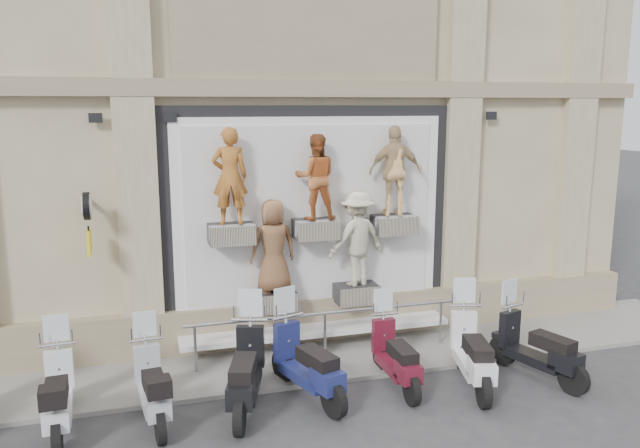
# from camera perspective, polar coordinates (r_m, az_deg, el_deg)

# --- Properties ---
(ground) EXTENTS (90.00, 90.00, 0.00)m
(ground) POSITION_cam_1_polar(r_m,az_deg,el_deg) (9.86, 3.97, -16.75)
(ground) COLOR #323235
(ground) RESTS_ON ground
(sidewalk) EXTENTS (16.00, 2.20, 0.08)m
(sidewalk) POSITION_cam_1_polar(r_m,az_deg,el_deg) (11.64, 0.30, -12.01)
(sidewalk) COLOR gray
(sidewalk) RESTS_ON ground
(building) EXTENTS (14.00, 8.60, 12.00)m
(building) POSITION_cam_1_polar(r_m,az_deg,el_deg) (15.55, -5.09, 16.12)
(building) COLOR #C2B38D
(building) RESTS_ON ground
(shop_vitrine) EXTENTS (5.60, 0.95, 4.30)m
(shop_vitrine) POSITION_cam_1_polar(r_m,az_deg,el_deg) (11.58, -0.13, -0.03)
(shop_vitrine) COLOR black
(shop_vitrine) RESTS_ON ground
(guard_rail) EXTENTS (5.06, 0.10, 0.93)m
(guard_rail) POSITION_cam_1_polar(r_m,az_deg,el_deg) (11.40, 0.45, -10.23)
(guard_rail) COLOR #9EA0A5
(guard_rail) RESTS_ON ground
(clock_sign_bracket) EXTENTS (0.10, 0.80, 1.02)m
(clock_sign_bracket) POSITION_cam_1_polar(r_m,az_deg,el_deg) (10.82, -20.48, 0.79)
(clock_sign_bracket) COLOR black
(clock_sign_bracket) RESTS_ON ground
(scooter_b) EXTENTS (0.66, 1.92, 1.54)m
(scooter_b) POSITION_cam_1_polar(r_m,az_deg,el_deg) (9.71, -22.93, -13.06)
(scooter_b) COLOR silver
(scooter_b) RESTS_ON ground
(scooter_c) EXTENTS (0.72, 1.88, 1.49)m
(scooter_c) POSITION_cam_1_polar(r_m,az_deg,el_deg) (9.58, -15.13, -13.04)
(scooter_c) COLOR #9B9EA8
(scooter_c) RESTS_ON ground
(scooter_d) EXTENTS (1.19, 2.17, 1.70)m
(scooter_d) POSITION_cam_1_polar(r_m,az_deg,el_deg) (9.62, -6.83, -11.95)
(scooter_d) COLOR black
(scooter_d) RESTS_ON ground
(scooter_e) EXTENTS (1.17, 2.12, 1.66)m
(scooter_e) POSITION_cam_1_polar(r_m,az_deg,el_deg) (9.89, -1.22, -11.34)
(scooter_e) COLOR #171D50
(scooter_e) RESTS_ON ground
(scooter_f) EXTENTS (0.57, 1.85, 1.50)m
(scooter_f) POSITION_cam_1_polar(r_m,az_deg,el_deg) (10.39, 6.95, -10.77)
(scooter_f) COLOR #4D0D1B
(scooter_f) RESTS_ON ground
(scooter_g) EXTENTS (1.12, 2.13, 1.66)m
(scooter_g) POSITION_cam_1_polar(r_m,az_deg,el_deg) (10.59, 13.80, -10.11)
(scooter_g) COLOR silver
(scooter_g) RESTS_ON ground
(scooter_h) EXTENTS (1.13, 2.03, 1.59)m
(scooter_h) POSITION_cam_1_polar(r_m,az_deg,el_deg) (11.19, 19.32, -9.48)
(scooter_h) COLOR black
(scooter_h) RESTS_ON ground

